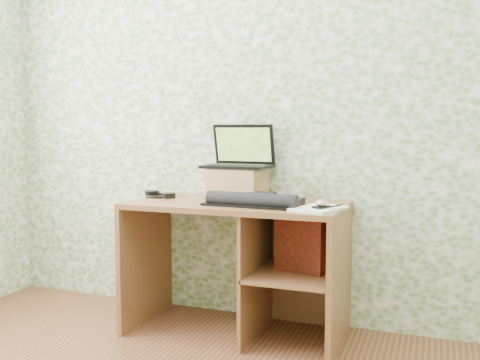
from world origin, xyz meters
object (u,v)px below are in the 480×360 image
at_px(laptop, 240,157).
at_px(notepad, 319,209).
at_px(keyboard, 255,200).
at_px(desk, 251,249).
at_px(riser, 237,183).

bearing_deg(laptop, notepad, -27.28).
distance_m(laptop, keyboard, 0.39).
distance_m(desk, keyboard, 0.32).
height_order(desk, riser, riser).
bearing_deg(desk, laptop, 128.64).
relative_size(laptop, notepad, 1.39).
xyz_separation_m(riser, laptop, (-0.00, 0.04, 0.15)).
bearing_deg(riser, desk, -42.74).
xyz_separation_m(desk, riser, (-0.13, 0.12, 0.36)).
bearing_deg(laptop, riser, -87.79).
bearing_deg(riser, notepad, -26.10).
relative_size(desk, keyboard, 2.19).
distance_m(riser, keyboard, 0.30).
height_order(riser, notepad, riser).
relative_size(desk, laptop, 3.07).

